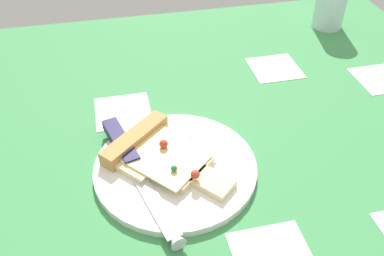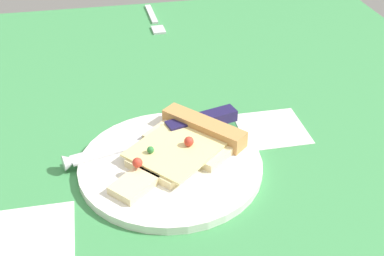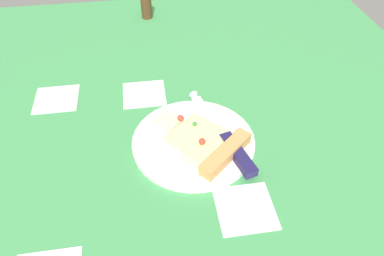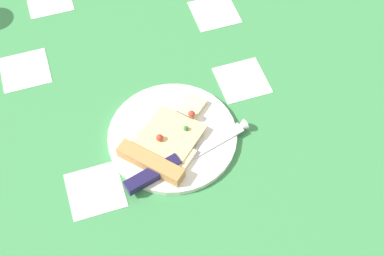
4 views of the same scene
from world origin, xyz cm
name	(u,v)px [view 1 (image 1 of 4)]	position (x,y,z in cm)	size (l,w,h in cm)	color
ground_plane	(186,217)	(-0.02, 0.04, -1.50)	(116.17, 116.17, 3.00)	#3D8C4C
plate	(174,168)	(-7.11, -0.23, 0.54)	(22.63, 22.63, 1.09)	white
pizza_slice	(159,153)	(-9.05, -1.96, 1.88)	(18.20, 17.38, 2.53)	beige
knife	(132,163)	(-8.13, -5.78, 1.69)	(23.72, 8.27, 2.45)	silver
drinking_glass	(331,2)	(-43.64, 41.15, 5.59)	(6.56, 6.56, 11.18)	silver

